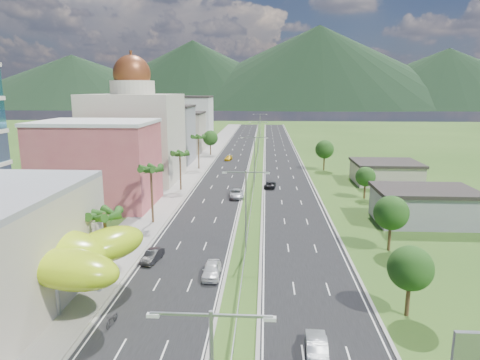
# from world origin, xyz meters

# --- Properties ---
(ground) EXTENTS (500.00, 500.00, 0.00)m
(ground) POSITION_xyz_m (0.00, 0.00, 0.00)
(ground) COLOR #2D5119
(ground) RESTS_ON ground
(road_left) EXTENTS (11.00, 260.00, 0.04)m
(road_left) POSITION_xyz_m (-7.50, 90.00, 0.02)
(road_left) COLOR black
(road_left) RESTS_ON ground
(road_right) EXTENTS (11.00, 260.00, 0.04)m
(road_right) POSITION_xyz_m (7.50, 90.00, 0.02)
(road_right) COLOR black
(road_right) RESTS_ON ground
(sidewalk_left) EXTENTS (7.00, 260.00, 0.12)m
(sidewalk_left) POSITION_xyz_m (-17.00, 90.00, 0.06)
(sidewalk_left) COLOR gray
(sidewalk_left) RESTS_ON ground
(median_guardrail) EXTENTS (0.10, 216.06, 0.76)m
(median_guardrail) POSITION_xyz_m (0.00, 71.99, 0.62)
(median_guardrail) COLOR gray
(median_guardrail) RESTS_ON ground
(streetlight_median_b) EXTENTS (6.04, 0.25, 11.00)m
(streetlight_median_b) POSITION_xyz_m (0.00, 10.00, 6.75)
(streetlight_median_b) COLOR gray
(streetlight_median_b) RESTS_ON ground
(streetlight_median_c) EXTENTS (6.04, 0.25, 11.00)m
(streetlight_median_c) POSITION_xyz_m (0.00, 50.00, 6.75)
(streetlight_median_c) COLOR gray
(streetlight_median_c) RESTS_ON ground
(streetlight_median_d) EXTENTS (6.04, 0.25, 11.00)m
(streetlight_median_d) POSITION_xyz_m (0.00, 95.00, 6.75)
(streetlight_median_d) COLOR gray
(streetlight_median_d) RESTS_ON ground
(streetlight_median_e) EXTENTS (6.04, 0.25, 11.00)m
(streetlight_median_e) POSITION_xyz_m (0.00, 140.00, 6.75)
(streetlight_median_e) COLOR gray
(streetlight_median_e) RESTS_ON ground
(lime_canopy) EXTENTS (18.00, 15.00, 7.40)m
(lime_canopy) POSITION_xyz_m (-20.00, -4.00, 4.99)
(lime_canopy) COLOR #A4C813
(lime_canopy) RESTS_ON ground
(pink_shophouse) EXTENTS (20.00, 15.00, 15.00)m
(pink_shophouse) POSITION_xyz_m (-28.00, 32.00, 7.50)
(pink_shophouse) COLOR #B74B53
(pink_shophouse) RESTS_ON ground
(domed_building) EXTENTS (20.00, 20.00, 28.70)m
(domed_building) POSITION_xyz_m (-28.00, 55.00, 11.35)
(domed_building) COLOR beige
(domed_building) RESTS_ON ground
(midrise_grey) EXTENTS (16.00, 15.00, 16.00)m
(midrise_grey) POSITION_xyz_m (-27.00, 80.00, 8.00)
(midrise_grey) COLOR gray
(midrise_grey) RESTS_ON ground
(midrise_beige) EXTENTS (16.00, 15.00, 13.00)m
(midrise_beige) POSITION_xyz_m (-27.00, 102.00, 6.50)
(midrise_beige) COLOR #BAAF99
(midrise_beige) RESTS_ON ground
(midrise_white) EXTENTS (16.00, 15.00, 18.00)m
(midrise_white) POSITION_xyz_m (-27.00, 125.00, 9.00)
(midrise_white) COLOR silver
(midrise_white) RESTS_ON ground
(shed_near) EXTENTS (15.00, 10.00, 5.00)m
(shed_near) POSITION_xyz_m (28.00, 25.00, 2.50)
(shed_near) COLOR gray
(shed_near) RESTS_ON ground
(shed_far) EXTENTS (14.00, 12.00, 4.40)m
(shed_far) POSITION_xyz_m (30.00, 55.00, 2.20)
(shed_far) COLOR #BAAF99
(shed_far) RESTS_ON ground
(palm_tree_b) EXTENTS (3.60, 3.60, 8.10)m
(palm_tree_b) POSITION_xyz_m (-15.50, 2.00, 7.06)
(palm_tree_b) COLOR #47301C
(palm_tree_b) RESTS_ON ground
(palm_tree_c) EXTENTS (3.60, 3.60, 9.60)m
(palm_tree_c) POSITION_xyz_m (-15.50, 22.00, 8.50)
(palm_tree_c) COLOR #47301C
(palm_tree_c) RESTS_ON ground
(palm_tree_d) EXTENTS (3.60, 3.60, 8.60)m
(palm_tree_d) POSITION_xyz_m (-15.50, 45.00, 7.54)
(palm_tree_d) COLOR #47301C
(palm_tree_d) RESTS_ON ground
(palm_tree_e) EXTENTS (3.60, 3.60, 9.40)m
(palm_tree_e) POSITION_xyz_m (-15.50, 70.00, 8.31)
(palm_tree_e) COLOR #47301C
(palm_tree_e) RESTS_ON ground
(leafy_tree_lfar) EXTENTS (4.90, 4.90, 8.05)m
(leafy_tree_lfar) POSITION_xyz_m (-15.50, 95.00, 5.58)
(leafy_tree_lfar) COLOR #47301C
(leafy_tree_lfar) RESTS_ON ground
(leafy_tree_ra) EXTENTS (4.20, 4.20, 6.90)m
(leafy_tree_ra) POSITION_xyz_m (16.00, -5.00, 4.78)
(leafy_tree_ra) COLOR #47301C
(leafy_tree_ra) RESTS_ON ground
(leafy_tree_rb) EXTENTS (4.55, 4.55, 7.47)m
(leafy_tree_rb) POSITION_xyz_m (19.00, 12.00, 5.18)
(leafy_tree_rb) COLOR #47301C
(leafy_tree_rb) RESTS_ON ground
(leafy_tree_rc) EXTENTS (3.85, 3.85, 6.33)m
(leafy_tree_rc) POSITION_xyz_m (22.00, 40.00, 4.37)
(leafy_tree_rc) COLOR #47301C
(leafy_tree_rc) RESTS_ON ground
(leafy_tree_rd) EXTENTS (4.90, 4.90, 8.05)m
(leafy_tree_rd) POSITION_xyz_m (18.00, 70.00, 5.58)
(leafy_tree_rd) COLOR #47301C
(leafy_tree_rd) RESTS_ON ground
(mountain_ridge) EXTENTS (860.00, 140.00, 90.00)m
(mountain_ridge) POSITION_xyz_m (60.00, 450.00, 0.00)
(mountain_ridge) COLOR black
(mountain_ridge) RESTS_ON ground
(car_white_near_left) EXTENTS (1.98, 4.83, 1.64)m
(car_white_near_left) POSITION_xyz_m (-3.54, 2.40, 0.86)
(car_white_near_left) COLOR white
(car_white_near_left) RESTS_ON road_left
(car_dark_left) EXTENTS (2.21, 4.53, 1.43)m
(car_dark_left) POSITION_xyz_m (-11.48, 6.41, 0.75)
(car_dark_left) COLOR black
(car_dark_left) RESTS_ON road_left
(car_silver_mid_left) EXTENTS (3.30, 6.18, 1.65)m
(car_silver_mid_left) POSITION_xyz_m (-3.20, 39.04, 0.87)
(car_silver_mid_left) COLOR #A5A9AD
(car_silver_mid_left) RESTS_ON road_left
(car_yellow_far_left) EXTENTS (2.37, 4.59, 1.27)m
(car_yellow_far_left) POSITION_xyz_m (-8.72, 84.50, 0.68)
(car_yellow_far_left) COLOR yellow
(car_yellow_far_left) RESTS_ON road_left
(car_silver_right) EXTENTS (1.88, 4.78, 1.55)m
(car_silver_right) POSITION_xyz_m (6.73, -11.64, 0.81)
(car_silver_right) COLOR #B7BABF
(car_silver_right) RESTS_ON road_right
(car_dark_far_right) EXTENTS (2.76, 5.13, 1.37)m
(car_dark_far_right) POSITION_xyz_m (3.54, 48.19, 0.72)
(car_dark_far_right) COLOR black
(car_dark_far_right) RESTS_ON road_right
(motorcycle) EXTENTS (0.87, 2.21, 1.38)m
(motorcycle) POSITION_xyz_m (-11.30, -8.36, 0.73)
(motorcycle) COLOR black
(motorcycle) RESTS_ON road_left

